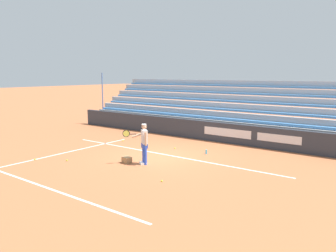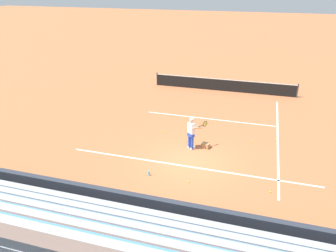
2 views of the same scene
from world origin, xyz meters
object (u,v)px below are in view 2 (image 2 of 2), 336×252
at_px(ball_box_cardboard, 206,145).
at_px(tennis_ball_stray_back, 252,142).
at_px(tennis_net, 223,85).
at_px(water_bottle, 149,173).
at_px(tennis_ball_midcourt, 189,182).
at_px(tennis_ball_far_right, 270,192).
at_px(tennis_ball_far_left, 162,132).
at_px(tennis_ball_toward_net, 276,139).
at_px(tennis_player, 192,133).

distance_m(ball_box_cardboard, tennis_ball_stray_back, 2.69).
bearing_deg(tennis_net, water_bottle, -96.57).
height_order(tennis_ball_stray_back, tennis_ball_midcourt, same).
distance_m(tennis_ball_stray_back, tennis_ball_far_right, 4.62).
height_order(tennis_ball_midcourt, tennis_net, tennis_net).
distance_m(tennis_ball_stray_back, tennis_net, 8.91).
xyz_separation_m(tennis_ball_stray_back, tennis_ball_midcourt, (-2.44, -4.75, 0.00)).
relative_size(tennis_ball_far_left, tennis_ball_midcourt, 1.00).
bearing_deg(tennis_ball_toward_net, tennis_net, 117.65).
xyz_separation_m(tennis_player, tennis_ball_far_left, (-2.02, 1.38, -0.86)).
distance_m(ball_box_cardboard, tennis_ball_toward_net, 4.16).
xyz_separation_m(tennis_ball_far_left, tennis_ball_midcourt, (2.62, -4.48, 0.00)).
relative_size(tennis_ball_far_right, water_bottle, 0.30).
bearing_deg(water_bottle, tennis_ball_far_right, 2.34).
xyz_separation_m(ball_box_cardboard, tennis_net, (-0.45, 9.81, 0.36)).
bearing_deg(tennis_net, tennis_ball_far_right, -73.78).
height_order(tennis_ball_far_left, tennis_ball_midcourt, same).
height_order(tennis_ball_stray_back, tennis_net, tennis_net).
xyz_separation_m(tennis_player, tennis_ball_far_right, (4.04, -2.86, -0.86)).
distance_m(ball_box_cardboard, tennis_ball_far_left, 2.95).
bearing_deg(tennis_net, tennis_ball_far_left, -104.70).
distance_m(tennis_ball_stray_back, water_bottle, 6.38).
bearing_deg(tennis_ball_toward_net, water_bottle, -135.37).
height_order(tennis_player, ball_box_cardboard, tennis_player).
bearing_deg(tennis_ball_far_left, ball_box_cardboard, -21.63).
bearing_deg(tennis_ball_midcourt, tennis_net, 91.42).
bearing_deg(tennis_ball_far_left, tennis_ball_far_right, -35.00).
xyz_separation_m(tennis_ball_toward_net, tennis_net, (-4.03, 7.70, 0.46)).
relative_size(tennis_ball_far_left, tennis_net, 0.01).
bearing_deg(tennis_ball_far_right, tennis_ball_midcourt, -176.03).
bearing_deg(tennis_ball_far_left, tennis_net, 75.30).
bearing_deg(tennis_ball_far_right, tennis_net, 106.22).
height_order(ball_box_cardboard, tennis_ball_stray_back, ball_box_cardboard).
distance_m(tennis_player, tennis_ball_far_right, 5.03).
bearing_deg(tennis_ball_far_right, tennis_ball_far_left, 145.00).
distance_m(tennis_ball_midcourt, tennis_ball_far_right, 3.45).
distance_m(tennis_ball_far_left, tennis_net, 9.03).
xyz_separation_m(tennis_player, tennis_net, (0.27, 10.10, -0.40)).
bearing_deg(ball_box_cardboard, water_bottle, -120.27).
height_order(ball_box_cardboard, tennis_net, tennis_net).
distance_m(ball_box_cardboard, water_bottle, 3.90).
distance_m(tennis_player, ball_box_cardboard, 1.09).
relative_size(tennis_player, ball_box_cardboard, 4.29).
bearing_deg(tennis_net, ball_box_cardboard, -87.37).
xyz_separation_m(tennis_ball_far_left, tennis_net, (2.29, 8.72, 0.46)).
relative_size(tennis_ball_far_left, tennis_ball_toward_net, 1.00).
height_order(tennis_ball_far_left, water_bottle, water_bottle).
distance_m(tennis_player, tennis_ball_far_left, 2.59).
bearing_deg(tennis_ball_toward_net, tennis_ball_midcourt, -123.96).
bearing_deg(tennis_net, tennis_ball_toward_net, -62.35).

